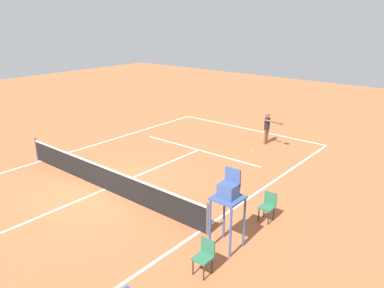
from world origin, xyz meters
name	(u,v)px	position (x,y,z in m)	size (l,w,h in m)	color
ground_plane	(105,189)	(0.00, 0.00, 0.00)	(60.00, 60.00, 0.00)	#B76038
court_lines	(105,189)	(0.00, 0.00, 0.00)	(9.51, 21.33, 0.01)	white
tennis_net	(104,178)	(0.00, 0.00, 0.50)	(10.11, 0.10, 1.07)	#4C4C51
player_serving	(268,126)	(-2.18, -8.84, 1.01)	(1.25, 0.73, 1.69)	brown
tennis_ball	(252,151)	(-2.20, -7.37, 0.03)	(0.07, 0.07, 0.07)	#CCE033
umpire_chair	(228,197)	(-5.81, 0.14, 1.61)	(0.80, 0.80, 2.41)	#38518C
courtside_chair_near	(204,255)	(-6.02, 1.49, 0.53)	(0.44, 0.46, 0.95)	#262626
courtside_chair_mid	(268,205)	(-5.98, -1.96, 0.53)	(0.44, 0.46, 0.95)	#262626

